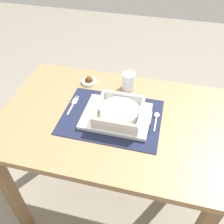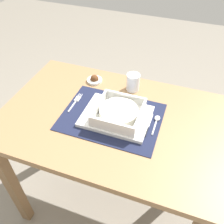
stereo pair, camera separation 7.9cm
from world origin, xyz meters
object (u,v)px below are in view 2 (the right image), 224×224
Objects in this scene: dining_table at (112,134)px; spoon at (157,120)px; fork at (76,101)px; porridge_bowl at (119,113)px; condiment_saucer at (95,80)px; drinking_glass at (133,83)px; butter_knife at (148,126)px; bread_knife at (142,124)px.

dining_table is 0.23m from spoon.
spoon is at bearing -1.00° from fork.
porridge_bowl reaches higher than fork.
dining_table is at bearing -12.21° from fork.
spoon is at bearing -26.24° from condiment_saucer.
spoon is (0.19, 0.04, 0.12)m from dining_table.
spoon is at bearing -48.68° from drinking_glass.
condiment_saucer is at bearing 132.60° from porridge_bowl.
porridge_bowl reaches higher than condiment_saucer.
butter_knife is at bearing -117.43° from spoon.
porridge_bowl is 2.47× the size of condiment_saucer.
drinking_glass is 1.09× the size of condiment_saucer.
dining_table is at bearing -164.61° from spoon.
condiment_saucer reaches higher than dining_table.
drinking_glass is (-0.13, 0.23, 0.03)m from butter_knife.
spoon is at bearing 58.91° from butter_knife.
butter_knife reaches higher than fork.
fork is 1.76× the size of condiment_saucer.
dining_table is at bearing 168.21° from porridge_bowl.
dining_table is 0.27m from drinking_glass.
condiment_saucer is (-0.21, 0.22, -0.03)m from porridge_bowl.
fork is 1.20× the size of spoon.
fork is (-0.22, 0.04, -0.04)m from porridge_bowl.
bread_knife is at bearing 3.20° from porridge_bowl.
drinking_glass reaches higher than bread_knife.
butter_knife is 0.02m from bread_knife.
porridge_bowl is 0.13m from butter_knife.
porridge_bowl is at bearing -159.62° from spoon.
fork is (-0.19, 0.04, 0.12)m from dining_table.
porridge_bowl is at bearing 179.96° from butter_knife.
butter_knife is (0.16, -0.01, 0.12)m from dining_table.
spoon is 0.05m from butter_knife.
condiment_saucer is (-0.33, 0.23, 0.00)m from butter_knife.
porridge_bowl reaches higher than butter_knife.
butter_knife reaches higher than dining_table.
dining_table is at bearing 177.44° from butter_knife.
butter_knife is 0.99× the size of bread_knife.
spoon reaches higher than dining_table.
dining_table is at bearing -97.96° from drinking_glass.
spoon is 0.07m from bread_knife.
spoon is (0.16, 0.05, -0.03)m from porridge_bowl.
dining_table is 5.11× the size of porridge_bowl.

